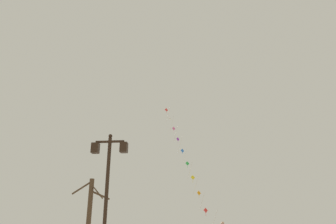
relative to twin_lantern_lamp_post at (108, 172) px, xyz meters
The scene contains 3 objects.
twin_lantern_lamp_post is the anchor object (origin of this frame).
kite_train 16.71m from the twin_lantern_lamp_post, 81.74° to the left, with size 4.73×8.78×13.64m.
bare_tree 6.58m from the twin_lantern_lamp_post, 114.07° to the left, with size 2.25×1.14×3.98m.
Camera 1 is at (0.83, -2.24, 1.45)m, focal length 33.22 mm.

